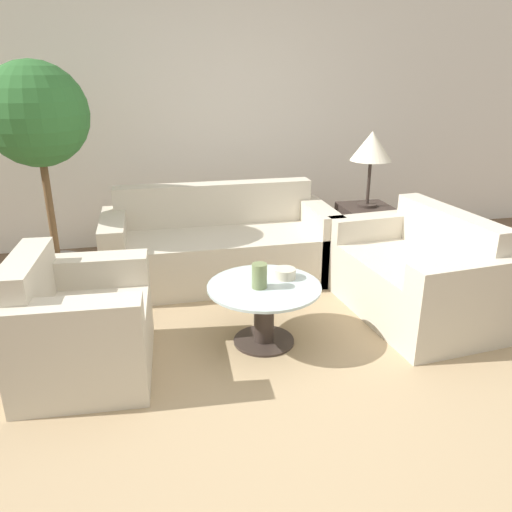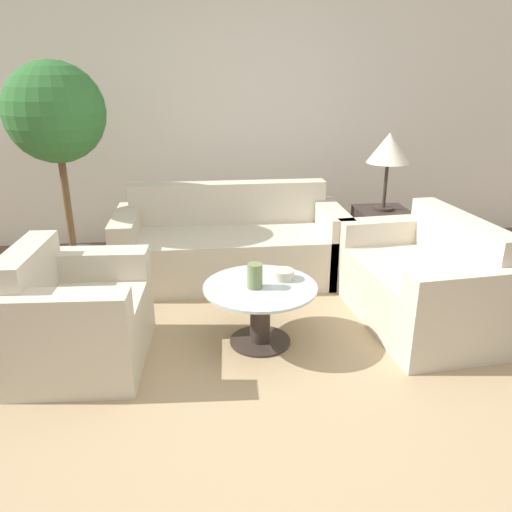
{
  "view_description": "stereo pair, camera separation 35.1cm",
  "coord_description": "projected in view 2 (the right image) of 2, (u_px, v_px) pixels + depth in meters",
  "views": [
    {
      "loc": [
        -0.83,
        -2.37,
        1.79
      ],
      "look_at": [
        -0.11,
        0.84,
        0.55
      ],
      "focal_mm": 35.0,
      "sensor_mm": 36.0,
      "label": 1
    },
    {
      "loc": [
        -0.49,
        -2.42,
        1.79
      ],
      "look_at": [
        -0.11,
        0.84,
        0.55
      ],
      "focal_mm": 35.0,
      "sensor_mm": 36.0,
      "label": 2
    }
  ],
  "objects": [
    {
      "name": "rug",
      "position": [
        260.0,
        342.0,
        3.47
      ],
      "size": [
        3.38,
        3.3,
        0.01
      ],
      "color": "tan",
      "rests_on": "ground_plane"
    },
    {
      "name": "side_table",
      "position": [
        380.0,
        240.0,
        4.64
      ],
      "size": [
        0.46,
        0.46,
        0.59
      ],
      "color": "#332823",
      "rests_on": "ground_plane"
    },
    {
      "name": "sofa_main",
      "position": [
        231.0,
        246.0,
        4.5
      ],
      "size": [
        1.99,
        0.82,
        0.82
      ],
      "color": "beige",
      "rests_on": "ground_plane"
    },
    {
      "name": "wall_back",
      "position": [
        244.0,
        118.0,
        5.21
      ],
      "size": [
        10.0,
        0.06,
        2.6
      ],
      "color": "white",
      "rests_on": "ground_plane"
    },
    {
      "name": "loveseat",
      "position": [
        425.0,
        285.0,
        3.69
      ],
      "size": [
        0.9,
        1.4,
        0.8
      ],
      "rotation": [
        0.0,
        0.0,
        -1.48
      ],
      "color": "beige",
      "rests_on": "ground_plane"
    },
    {
      "name": "potted_plant",
      "position": [
        57.0,
        125.0,
        4.0
      ],
      "size": [
        0.8,
        0.8,
        1.86
      ],
      "color": "#3D3833",
      "rests_on": "ground_plane"
    },
    {
      "name": "armchair",
      "position": [
        74.0,
        321.0,
        3.16
      ],
      "size": [
        0.81,
        0.94,
        0.78
      ],
      "rotation": [
        0.0,
        0.0,
        1.51
      ],
      "color": "beige",
      "rests_on": "ground_plane"
    },
    {
      "name": "ground_plane",
      "position": [
        291.0,
        393.0,
        2.94
      ],
      "size": [
        14.0,
        14.0,
        0.0
      ],
      "primitive_type": "plane",
      "color": "brown"
    },
    {
      "name": "bowl",
      "position": [
        283.0,
        274.0,
        3.42
      ],
      "size": [
        0.15,
        0.15,
        0.07
      ],
      "color": "beige",
      "rests_on": "coffee_table"
    },
    {
      "name": "coffee_table",
      "position": [
        260.0,
        306.0,
        3.38
      ],
      "size": [
        0.77,
        0.77,
        0.43
      ],
      "color": "#332823",
      "rests_on": "ground_plane"
    },
    {
      "name": "vase",
      "position": [
        255.0,
        276.0,
        3.27
      ],
      "size": [
        0.1,
        0.1,
        0.17
      ],
      "color": "#6B7A4C",
      "rests_on": "coffee_table"
    },
    {
      "name": "table_lamp",
      "position": [
        389.0,
        150.0,
        4.34
      ],
      "size": [
        0.37,
        0.37,
        0.69
      ],
      "color": "#332823",
      "rests_on": "side_table"
    }
  ]
}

